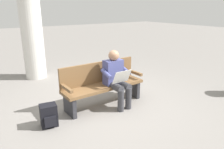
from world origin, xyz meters
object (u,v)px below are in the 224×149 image
Objects in this scene: bench_near at (102,84)px; backpack at (49,116)px; person_seated at (116,77)px; support_pillar at (29,8)px.

backpack is at bearing 10.14° from bench_near.
person_seated reaches higher than backpack.
person_seated is 1.54m from backpack.
bench_near is 3.15m from support_pillar.
bench_near is 0.35m from person_seated.
support_pillar is at bearing -101.82° from backpack.
support_pillar reaches higher than person_seated.
bench_near is at bearing 103.67° from support_pillar.
backpack is at bearing -0.21° from person_seated.
support_pillar is (0.65, -2.68, 1.52)m from bench_near.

